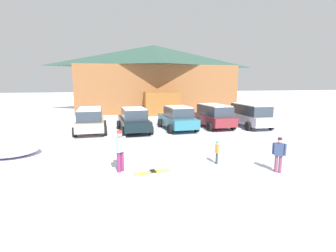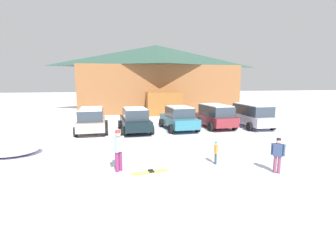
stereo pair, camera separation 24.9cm
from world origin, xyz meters
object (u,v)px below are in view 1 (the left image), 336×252
object	(u,v)px
ski_lodge	(154,77)
parked_teal_hatchback	(178,118)
parked_silver_wagon	(250,115)
parked_beige_suv	(90,120)
skier_adult_in_blue_parka	(120,149)
pair_of_skis	(152,172)
plowed_snow_pile	(8,149)
skier_child_in_orange_jacket	(217,151)
skier_teen_in_navy_coat	(279,153)
parked_maroon_van	(214,115)
parked_black_sedan	(134,120)

from	to	relation	value
ski_lodge	parked_teal_hatchback	distance (m)	14.29
parked_silver_wagon	parked_beige_suv	bearing A→B (deg)	179.11
skier_adult_in_blue_parka	pair_of_skis	world-z (taller)	skier_adult_in_blue_parka
plowed_snow_pile	pair_of_skis	bearing A→B (deg)	-29.91
parked_silver_wagon	skier_adult_in_blue_parka	bearing A→B (deg)	-140.81
parked_beige_suv	skier_adult_in_blue_parka	size ratio (longest dim) A/B	2.59
skier_child_in_orange_jacket	ski_lodge	bearing A→B (deg)	88.23
parked_silver_wagon	skier_teen_in_navy_coat	world-z (taller)	parked_silver_wagon
parked_maroon_van	skier_adult_in_blue_parka	distance (m)	11.27
parked_teal_hatchback	parked_silver_wagon	world-z (taller)	parked_silver_wagon
parked_black_sedan	skier_teen_in_navy_coat	world-z (taller)	parked_black_sedan
parked_teal_hatchback	skier_teen_in_navy_coat	size ratio (longest dim) A/B	3.15
skier_child_in_orange_jacket	skier_teen_in_navy_coat	bearing A→B (deg)	-38.26
parked_silver_wagon	plowed_snow_pile	bearing A→B (deg)	-162.23
parked_maroon_van	skier_child_in_orange_jacket	bearing A→B (deg)	-110.75
parked_maroon_van	pair_of_skis	world-z (taller)	parked_maroon_van
parked_silver_wagon	ski_lodge	bearing A→B (deg)	110.92
skier_adult_in_blue_parka	skier_teen_in_navy_coat	bearing A→B (deg)	-12.70
parked_teal_hatchback	skier_child_in_orange_jacket	bearing A→B (deg)	-91.82
parked_black_sedan	parked_silver_wagon	distance (m)	8.99
parked_beige_suv	parked_maroon_van	bearing A→B (deg)	0.57
parked_teal_hatchback	skier_child_in_orange_jacket	xyz separation A→B (m)	(-0.26, -8.17, -0.30)
parked_maroon_van	plowed_snow_pile	distance (m)	13.61
skier_child_in_orange_jacket	pair_of_skis	bearing A→B (deg)	-169.84
parked_teal_hatchback	plowed_snow_pile	world-z (taller)	parked_teal_hatchback
ski_lodge	skier_child_in_orange_jacket	xyz separation A→B (m)	(-0.68, -22.11, -3.40)
parked_beige_suv	skier_adult_in_blue_parka	distance (m)	8.66
parked_maroon_van	skier_teen_in_navy_coat	size ratio (longest dim) A/B	2.99
parked_beige_suv	skier_teen_in_navy_coat	world-z (taller)	parked_beige_suv
ski_lodge	parked_black_sedan	world-z (taller)	ski_lodge
parked_black_sedan	parked_maroon_van	bearing A→B (deg)	3.93
parked_teal_hatchback	plowed_snow_pile	distance (m)	10.86
parked_beige_suv	parked_maroon_van	size ratio (longest dim) A/B	1.03
parked_black_sedan	plowed_snow_pile	bearing A→B (deg)	-143.25
parked_silver_wagon	skier_adult_in_blue_parka	xyz separation A→B (m)	(-10.16, -8.29, -0.02)
parked_maroon_van	plowed_snow_pile	bearing A→B (deg)	-157.46
parked_black_sedan	plowed_snow_pile	xyz separation A→B (m)	(-6.42, -4.79, -0.51)
parked_black_sedan	skier_child_in_orange_jacket	world-z (taller)	parked_black_sedan
skier_teen_in_navy_coat	skier_adult_in_blue_parka	world-z (taller)	skier_adult_in_blue_parka
parked_beige_suv	plowed_snow_pile	distance (m)	6.20
skier_child_in_orange_jacket	pair_of_skis	xyz separation A→B (m)	(-2.92, -0.52, -0.54)
parked_silver_wagon	skier_child_in_orange_jacket	xyz separation A→B (m)	(-6.03, -8.13, -0.40)
skier_teen_in_navy_coat	parked_teal_hatchback	bearing A→B (deg)	99.83
parked_black_sedan	skier_child_in_orange_jacket	xyz separation A→B (m)	(2.96, -7.98, -0.29)
parked_beige_suv	parked_teal_hatchback	size ratio (longest dim) A/B	0.98
skier_adult_in_blue_parka	skier_child_in_orange_jacket	bearing A→B (deg)	2.23
skier_teen_in_navy_coat	pair_of_skis	xyz separation A→B (m)	(-4.86, 1.01, -0.77)
skier_child_in_orange_jacket	plowed_snow_pile	bearing A→B (deg)	161.21
parked_teal_hatchback	parked_maroon_van	xyz separation A→B (m)	(2.92, 0.24, 0.08)
ski_lodge	plowed_snow_pile	bearing A→B (deg)	-117.99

